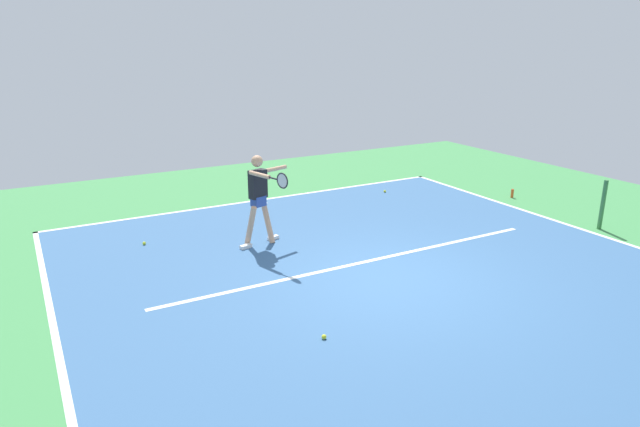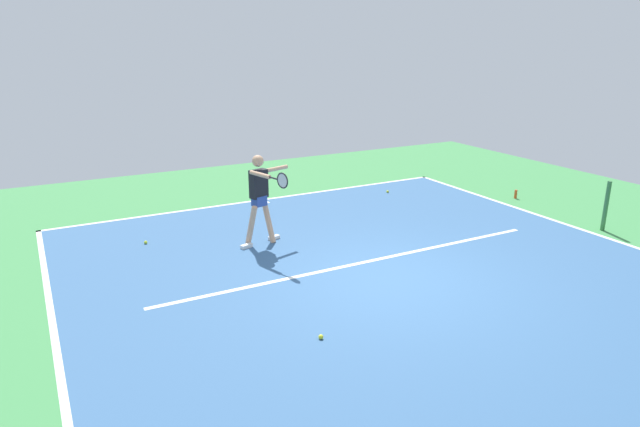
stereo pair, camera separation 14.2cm
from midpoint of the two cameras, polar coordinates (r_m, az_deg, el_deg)
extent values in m
plane|color=#428E4C|center=(9.48, 7.64, -6.81)|extent=(19.70, 19.70, 0.00)
cube|color=#38608E|center=(9.47, 7.64, -6.80)|extent=(10.31, 11.24, 0.00)
cube|color=white|center=(14.08, -5.60, 1.43)|extent=(10.31, 0.10, 0.01)
cube|color=white|center=(12.97, 26.35, -1.77)|extent=(0.10, 11.24, 0.01)
cube|color=white|center=(7.96, -24.84, -13.38)|extent=(0.10, 11.24, 0.01)
cube|color=white|center=(10.13, 4.77, -5.04)|extent=(7.73, 0.10, 0.01)
cube|color=white|center=(13.90, -5.28, 1.23)|extent=(0.10, 0.30, 0.01)
cylinder|color=#38753D|center=(13.11, 27.56, 0.69)|extent=(0.09, 0.09, 1.07)
cylinder|color=tan|center=(11.08, -4.94, -0.80)|extent=(0.21, 0.38, 0.86)
cube|color=white|center=(11.28, -4.38, -2.48)|extent=(0.26, 0.16, 0.07)
cylinder|color=tan|center=(10.82, -6.70, -1.30)|extent=(0.21, 0.38, 0.86)
cube|color=white|center=(10.87, -7.18, -3.34)|extent=(0.26, 0.16, 0.07)
cube|color=#2D4799|center=(10.81, -5.89, 1.33)|extent=(0.29, 0.26, 0.20)
cube|color=black|center=(10.72, -5.94, 3.05)|extent=(0.38, 0.27, 0.55)
sphere|color=tan|center=(10.62, -6.02, 5.39)|extent=(0.22, 0.22, 0.22)
cylinder|color=tan|center=(10.94, -4.16, 4.61)|extent=(0.55, 0.23, 0.08)
cylinder|color=tan|center=(10.35, -5.76, 3.99)|extent=(0.23, 0.55, 0.08)
cylinder|color=black|center=(10.06, -4.38, 3.63)|extent=(0.09, 0.22, 0.03)
torus|color=black|center=(9.88, -3.46, 3.40)|extent=(0.11, 0.29, 0.29)
cylinder|color=silver|center=(9.88, -3.46, 3.40)|extent=(0.07, 0.24, 0.25)
sphere|color=yellow|center=(14.77, 7.23, 2.25)|extent=(0.07, 0.07, 0.07)
sphere|color=#CCE033|center=(11.50, -17.12, -2.84)|extent=(0.07, 0.07, 0.07)
sphere|color=yellow|center=(7.67, 0.63, -12.54)|extent=(0.07, 0.07, 0.07)
cylinder|color=#D84C1E|center=(14.99, 19.70, 1.88)|extent=(0.07, 0.07, 0.22)
camera|label=1|loc=(0.07, -89.59, 0.13)|focal=31.19mm
camera|label=2|loc=(0.07, 90.41, -0.13)|focal=31.19mm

